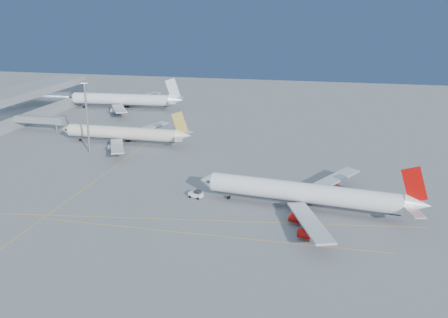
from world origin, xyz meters
TOP-DOWN VIEW (x-y plane):
  - ground at (0.00, 0.00)m, footprint 500.00×500.00m
  - terminal at (-114.93, 85.00)m, footprint 18.40×110.00m
  - jet_bridge at (-93.11, 72.00)m, footprint 23.60×3.60m
  - taxiway_lines at (-14.71, 6.34)m, footprint 118.86×140.00m
  - airliner_virgin at (28.43, 7.46)m, footprint 63.88×56.98m
  - airliner_etihad at (-48.14, 59.90)m, footprint 56.45×52.30m
  - airliner_third at (-76.55, 125.10)m, footprint 65.82×60.66m
  - pushback_tug at (-4.05, 9.41)m, footprint 4.57×3.51m
  - light_mast at (-56.58, 45.64)m, footprint 2.38×2.38m

SIDE VIEW (x-z plane):
  - ground at x=0.00m, z-range 0.00..0.00m
  - taxiway_lines at x=-14.71m, z-range 0.00..0.02m
  - pushback_tug at x=-4.05m, z-range -0.08..2.24m
  - airliner_etihad at x=-48.14m, z-range -2.89..11.88m
  - airliner_virgin at x=28.43m, z-range -3.13..12.64m
  - jet_bridge at x=-93.11m, z-range 1.72..8.62m
  - airliner_third at x=-76.55m, z-range -3.49..14.17m
  - terminal at x=-114.93m, z-range 0.01..15.01m
  - light_mast at x=-56.58m, z-range 2.48..29.97m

